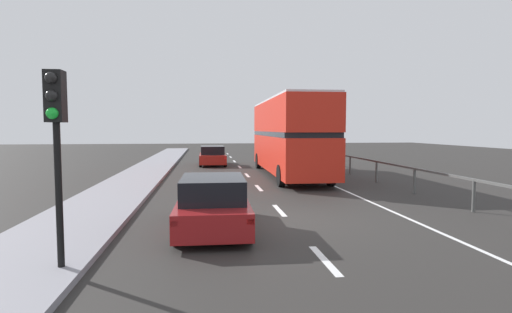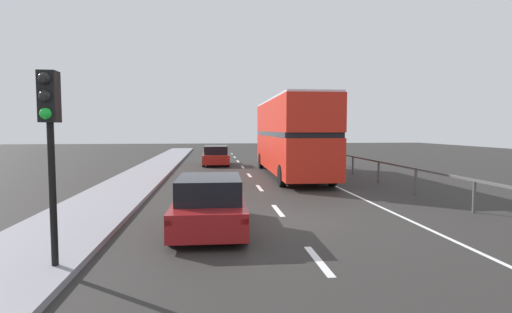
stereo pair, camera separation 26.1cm
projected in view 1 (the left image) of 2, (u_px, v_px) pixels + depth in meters
name	position (u px, v px, depth m)	size (l,w,h in m)	color
ground_plane	(288.00, 221.00, 11.23)	(74.76, 120.00, 0.10)	#2B2927
near_sidewalk_kerb	(75.00, 223.00, 10.47)	(2.65, 80.00, 0.14)	gray
lane_paint_markings	(295.00, 179.00, 20.25)	(3.65, 46.00, 0.01)	silver
bridge_side_railing	(362.00, 162.00, 20.85)	(0.10, 42.00, 1.05)	#525352
double_decker_bus_red	(288.00, 135.00, 21.64)	(2.72, 11.35, 4.23)	red
hatchback_car_near	(213.00, 204.00, 10.05)	(1.89, 4.04, 1.39)	maroon
traffic_signal_pole	(56.00, 120.00, 6.79)	(0.30, 0.42, 3.48)	black
sedan_car_ahead	(213.00, 156.00, 28.07)	(1.88, 4.12, 1.39)	maroon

